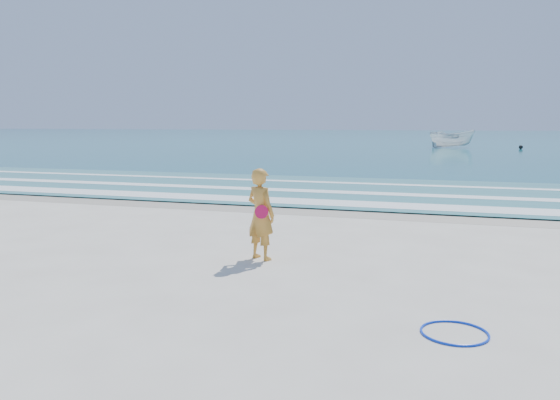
% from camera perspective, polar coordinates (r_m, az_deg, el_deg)
% --- Properties ---
extents(ground, '(400.00, 400.00, 0.00)m').
position_cam_1_polar(ground, '(9.08, -11.50, -9.51)').
color(ground, silver).
rests_on(ground, ground).
extents(wet_sand, '(400.00, 2.40, 0.00)m').
position_cam_1_polar(wet_sand, '(17.30, 3.02, -0.97)').
color(wet_sand, '#B2A893').
rests_on(wet_sand, ground).
extents(ocean, '(400.00, 190.00, 0.04)m').
position_cam_1_polar(ocean, '(112.66, 15.37, 6.40)').
color(ocean, '#19727F').
rests_on(ocean, ground).
extents(shallow, '(400.00, 10.00, 0.01)m').
position_cam_1_polar(shallow, '(22.13, 6.25, 1.08)').
color(shallow, '#59B7AD').
rests_on(shallow, ocean).
extents(foam_near, '(400.00, 1.40, 0.01)m').
position_cam_1_polar(foam_near, '(18.54, 4.02, -0.22)').
color(foam_near, white).
rests_on(foam_near, shallow).
extents(foam_mid, '(400.00, 0.90, 0.01)m').
position_cam_1_polar(foam_mid, '(21.35, 5.83, 0.85)').
color(foam_mid, white).
rests_on(foam_mid, shallow).
extents(foam_far, '(400.00, 0.60, 0.01)m').
position_cam_1_polar(foam_far, '(24.57, 7.39, 1.77)').
color(foam_far, white).
rests_on(foam_far, shallow).
extents(hoop, '(1.05, 1.05, 0.03)m').
position_cam_1_polar(hoop, '(7.63, 17.77, -13.06)').
color(hoop, '#0C36DE').
rests_on(hoop, ground).
extents(boat, '(5.39, 3.69, 1.95)m').
position_cam_1_polar(boat, '(62.59, 17.53, 6.13)').
color(boat, white).
rests_on(boat, ocean).
extents(buoy, '(0.41, 0.41, 0.41)m').
position_cam_1_polar(buoy, '(61.67, 23.86, 5.08)').
color(buoy, black).
rests_on(buoy, ocean).
extents(woman, '(0.79, 0.68, 1.83)m').
position_cam_1_polar(woman, '(10.84, -2.03, -1.49)').
color(woman, gold).
rests_on(woman, ground).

